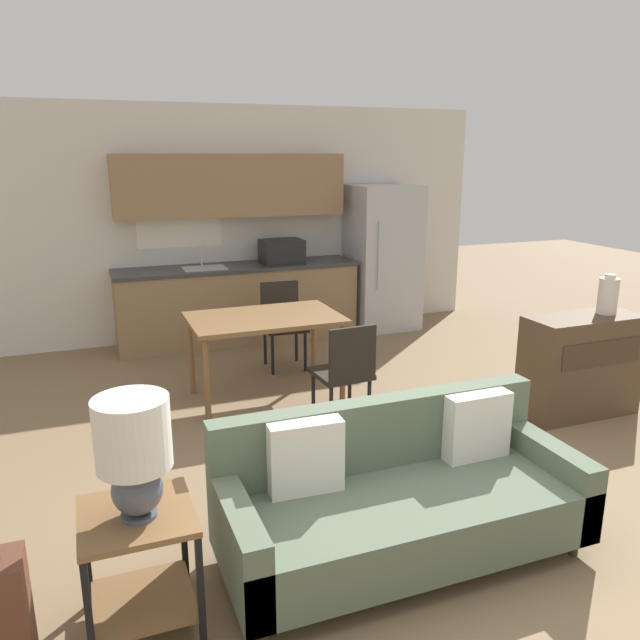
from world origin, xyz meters
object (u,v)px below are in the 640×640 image
(dining_chair_far_right, at_px, (283,320))
(dining_chair_near_right, at_px, (345,370))
(refrigerator, at_px, (383,258))
(side_table, at_px, (139,550))
(couch, at_px, (398,496))
(table_lamp, at_px, (134,448))
(vase, at_px, (608,295))
(credenza, at_px, (580,365))
(dining_table, at_px, (265,324))

(dining_chair_far_right, height_order, dining_chair_near_right, same)
(refrigerator, xyz_separation_m, side_table, (-3.40, -4.31, -0.49))
(couch, height_order, table_lamp, table_lamp)
(refrigerator, relative_size, dining_chair_near_right, 2.04)
(table_lamp, relative_size, vase, 1.69)
(dining_chair_far_right, relative_size, dining_chair_near_right, 1.00)
(credenza, bearing_deg, vase, 3.63)
(credenza, relative_size, dining_chair_near_right, 1.14)
(dining_chair_far_right, bearing_deg, dining_chair_near_right, -86.43)
(refrigerator, bearing_deg, table_lamp, -127.92)
(side_table, xyz_separation_m, credenza, (3.72, 1.24, 0.03))
(side_table, bearing_deg, credenza, 18.39)
(vase, bearing_deg, refrigerator, 100.16)
(couch, distance_m, table_lamp, 1.50)
(vase, bearing_deg, credenza, -176.37)
(couch, bearing_deg, dining_chair_near_right, 76.86)
(credenza, distance_m, vase, 0.63)
(dining_chair_near_right, bearing_deg, vase, 164.83)
(dining_chair_far_right, xyz_separation_m, dining_chair_near_right, (0.00, -1.62, 0.00))
(table_lamp, distance_m, dining_chair_near_right, 2.49)
(credenza, bearing_deg, table_lamp, -161.11)
(table_lamp, bearing_deg, vase, 18.05)
(table_lamp, relative_size, dining_chair_far_right, 0.64)
(refrigerator, distance_m, table_lamp, 5.51)
(dining_chair_far_right, bearing_deg, side_table, -114.35)
(dining_table, distance_m, couch, 2.44)
(side_table, relative_size, credenza, 0.60)
(side_table, height_order, vase, vase)
(refrigerator, relative_size, dining_chair_far_right, 2.04)
(refrigerator, bearing_deg, side_table, -128.22)
(dining_chair_near_right, bearing_deg, side_table, 40.30)
(refrigerator, relative_size, vase, 5.35)
(dining_chair_far_right, bearing_deg, table_lamp, -113.96)
(couch, height_order, side_table, couch)
(table_lamp, bearing_deg, side_table, 110.98)
(credenza, relative_size, dining_chair_far_right, 1.14)
(dining_table, relative_size, credenza, 1.33)
(credenza, bearing_deg, dining_table, 151.97)
(couch, bearing_deg, dining_table, 91.26)
(couch, distance_m, vase, 2.89)
(credenza, height_order, vase, vase)
(dining_table, xyz_separation_m, table_lamp, (-1.32, -2.54, 0.23))
(couch, relative_size, dining_chair_far_right, 2.28)
(refrigerator, xyz_separation_m, dining_table, (-2.07, -1.81, -0.19))
(couch, relative_size, table_lamp, 3.53)
(dining_table, height_order, vase, vase)
(side_table, height_order, credenza, credenza)
(refrigerator, bearing_deg, credenza, -84.08)
(dining_table, height_order, side_table, dining_table)
(couch, relative_size, vase, 5.96)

